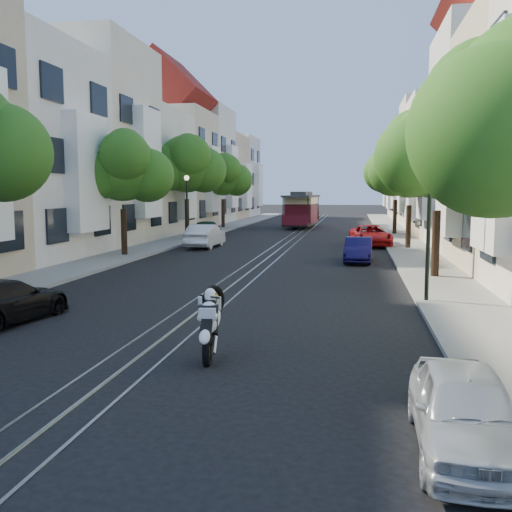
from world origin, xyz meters
The scene contains 25 objects.
ground centered at (0.00, 28.00, 0.00)m, with size 200.00×200.00×0.00m, color black.
sidewalk_east centered at (7.25, 28.00, 0.06)m, with size 2.50×80.00×0.12m, color gray.
sidewalk_west centered at (-7.25, 28.00, 0.06)m, with size 2.50×80.00×0.12m, color gray.
rail_left centered at (-0.55, 28.00, 0.01)m, with size 0.06×80.00×0.02m, color gray.
rail_slot centered at (0.00, 28.00, 0.01)m, with size 0.06×80.00×0.02m, color gray.
rail_right centered at (0.55, 28.00, 0.01)m, with size 0.06×80.00×0.02m, color gray.
lane_line centered at (0.00, 28.00, 0.00)m, with size 0.08×80.00×0.01m, color tan.
townhouses_east centered at (11.87, 27.91, 5.18)m, with size 7.75×72.00×12.00m.
townhouses_west centered at (-11.87, 27.91, 5.08)m, with size 7.75×72.00×11.76m.
tree_e_b centered at (7.26, 8.98, 4.73)m, with size 4.93×4.08×6.68m.
tree_e_c centered at (7.26, 19.98, 4.60)m, with size 4.84×3.99×6.52m.
tree_e_d centered at (7.26, 30.98, 4.87)m, with size 5.01×4.16×6.85m.
tree_w_b centered at (-7.14, 13.98, 4.40)m, with size 4.72×3.87×6.27m.
tree_w_c centered at (-7.14, 24.98, 5.07)m, with size 5.13×4.28×7.09m.
tree_w_d centered at (-7.14, 35.98, 4.60)m, with size 4.84×3.99×6.52m.
lamp_east centered at (6.30, 4.00, 2.85)m, with size 0.32×0.32×4.16m.
lamp_west centered at (-6.30, 22.00, 2.85)m, with size 0.32×0.32×4.16m.
sportbike_rider centered at (1.41, -2.32, 0.78)m, with size 0.56×1.85×1.41m.
cable_car centered at (-0.50, 38.43, 1.75)m, with size 2.87×7.84×2.96m.
parked_car_e_near centered at (5.60, -5.77, 0.54)m, with size 1.28×3.18×1.08m, color #A0A6AB.
parked_car_e_mid centered at (4.40, 13.77, 0.57)m, with size 1.21×3.46×1.14m, color #100C3F.
parked_car_e_far centered at (5.17, 21.85, 0.63)m, with size 2.10×4.55×1.26m, color maroon.
parked_car_w_near centered at (-4.40, -0.34, 0.56)m, with size 1.58×3.88×1.13m, color black.
parked_car_w_mid centered at (-4.40, 19.25, 0.68)m, with size 1.45×4.15×1.37m, color silver.
parked_car_w_far centered at (-5.60, 24.30, 0.69)m, with size 1.63×4.04×1.38m, color black.
Camera 1 is at (4.17, -13.00, 3.28)m, focal length 40.00 mm.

